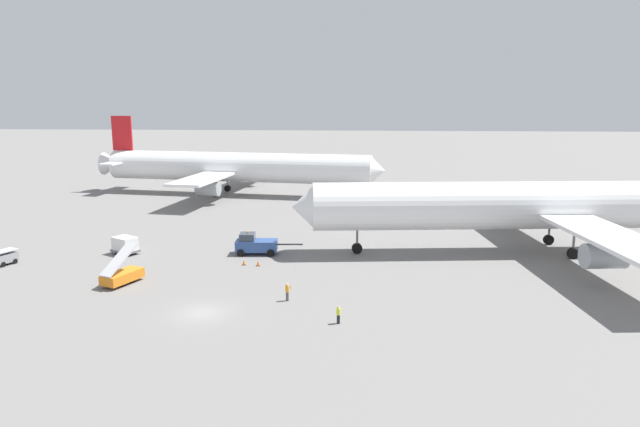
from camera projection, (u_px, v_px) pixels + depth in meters
ground_plane at (202, 313)px, 51.61m from camera, size 600.00×600.00×0.00m
airliner_at_gate_left at (236, 168)px, 113.98m from camera, size 59.06×41.38×15.52m
airliner_being_pushed at (537, 206)px, 71.15m from camera, size 60.68×49.93×16.27m
pushback_tug at (255, 244)px, 70.95m from camera, size 8.36×3.04×2.95m
gse_baggage_cart_near_cluster at (5, 257)px, 66.46m from camera, size 2.49×3.12×1.71m
gse_stair_truck_yellow at (122, 274)px, 59.51m from camera, size 3.52×4.94×4.06m
gse_container_dolly_flat at (125, 245)px, 70.98m from camera, size 3.87×3.52×2.15m
ground_crew_wing_walker_right at (338, 315)px, 49.03m from camera, size 0.36×0.36×1.58m
ground_crew_ramp_agent_by_cones at (287, 292)px, 54.53m from camera, size 0.50×0.36×1.75m
traffic_cone_wingtip_starboard at (244, 263)px, 66.43m from camera, size 0.44×0.44×0.60m
traffic_cone_nose_right at (258, 263)px, 66.08m from camera, size 0.44×0.44×0.60m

